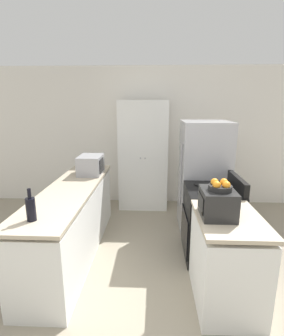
{
  "coord_description": "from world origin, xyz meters",
  "views": [
    {
      "loc": [
        0.16,
        -1.75,
        1.93
      ],
      "look_at": [
        0.0,
        1.8,
        1.05
      ],
      "focal_mm": 28.0,
      "sensor_mm": 36.0,
      "label": 1
    }
  ],
  "objects_px": {
    "microwave": "(91,165)",
    "wine_bottle": "(31,209)",
    "fruit_bowl": "(220,186)",
    "stove": "(211,222)",
    "pantry_cabinet": "(143,155)",
    "refrigerator": "(203,177)",
    "toaster_oven": "(217,203)"
  },
  "relations": [
    {
      "from": "microwave",
      "to": "wine_bottle",
      "type": "height_order",
      "value": "wine_bottle"
    },
    {
      "from": "microwave",
      "to": "fruit_bowl",
      "type": "bearing_deg",
      "value": -43.62
    },
    {
      "from": "stove",
      "to": "microwave",
      "type": "xyz_separation_m",
      "value": [
        -1.67,
        0.64,
        0.58
      ]
    },
    {
      "from": "pantry_cabinet",
      "to": "refrigerator",
      "type": "xyz_separation_m",
      "value": [
        0.95,
        -0.87,
        -0.15
      ]
    },
    {
      "from": "stove",
      "to": "refrigerator",
      "type": "height_order",
      "value": "refrigerator"
    },
    {
      "from": "refrigerator",
      "to": "wine_bottle",
      "type": "height_order",
      "value": "refrigerator"
    },
    {
      "from": "stove",
      "to": "microwave",
      "type": "relative_size",
      "value": 2.4
    },
    {
      "from": "refrigerator",
      "to": "microwave",
      "type": "distance_m",
      "value": 1.71
    },
    {
      "from": "pantry_cabinet",
      "to": "toaster_oven",
      "type": "bearing_deg",
      "value": -72.23
    },
    {
      "from": "pantry_cabinet",
      "to": "fruit_bowl",
      "type": "xyz_separation_m",
      "value": [
        0.8,
        -2.47,
        0.21
      ]
    },
    {
      "from": "fruit_bowl",
      "to": "microwave",
      "type": "bearing_deg",
      "value": 136.38
    },
    {
      "from": "stove",
      "to": "fruit_bowl",
      "type": "distance_m",
      "value": 1.12
    },
    {
      "from": "stove",
      "to": "refrigerator",
      "type": "relative_size",
      "value": 0.63
    },
    {
      "from": "toaster_oven",
      "to": "pantry_cabinet",
      "type": "bearing_deg",
      "value": 107.77
    },
    {
      "from": "microwave",
      "to": "refrigerator",
      "type": "bearing_deg",
      "value": 4.58
    },
    {
      "from": "pantry_cabinet",
      "to": "microwave",
      "type": "xyz_separation_m",
      "value": [
        -0.74,
        -1.01,
        0.05
      ]
    },
    {
      "from": "stove",
      "to": "refrigerator",
      "type": "xyz_separation_m",
      "value": [
        0.02,
        0.77,
        0.38
      ]
    },
    {
      "from": "stove",
      "to": "refrigerator",
      "type": "distance_m",
      "value": 0.86
    },
    {
      "from": "pantry_cabinet",
      "to": "refrigerator",
      "type": "distance_m",
      "value": 1.3
    },
    {
      "from": "refrigerator",
      "to": "wine_bottle",
      "type": "xyz_separation_m",
      "value": [
        -1.85,
        -1.75,
        0.18
      ]
    },
    {
      "from": "stove",
      "to": "microwave",
      "type": "bearing_deg",
      "value": 159.02
    },
    {
      "from": "fruit_bowl",
      "to": "stove",
      "type": "bearing_deg",
      "value": 80.81
    },
    {
      "from": "stove",
      "to": "wine_bottle",
      "type": "height_order",
      "value": "wine_bottle"
    },
    {
      "from": "refrigerator",
      "to": "microwave",
      "type": "height_order",
      "value": "refrigerator"
    },
    {
      "from": "refrigerator",
      "to": "pantry_cabinet",
      "type": "bearing_deg",
      "value": 137.46
    },
    {
      "from": "microwave",
      "to": "wine_bottle",
      "type": "bearing_deg",
      "value": -95.61
    },
    {
      "from": "stove",
      "to": "wine_bottle",
      "type": "bearing_deg",
      "value": -151.94
    },
    {
      "from": "toaster_oven",
      "to": "fruit_bowl",
      "type": "height_order",
      "value": "fruit_bowl"
    },
    {
      "from": "refrigerator",
      "to": "fruit_bowl",
      "type": "distance_m",
      "value": 1.65
    },
    {
      "from": "microwave",
      "to": "fruit_bowl",
      "type": "height_order",
      "value": "fruit_bowl"
    },
    {
      "from": "wine_bottle",
      "to": "fruit_bowl",
      "type": "distance_m",
      "value": 1.71
    },
    {
      "from": "wine_bottle",
      "to": "stove",
      "type": "bearing_deg",
      "value": 28.06
    }
  ]
}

